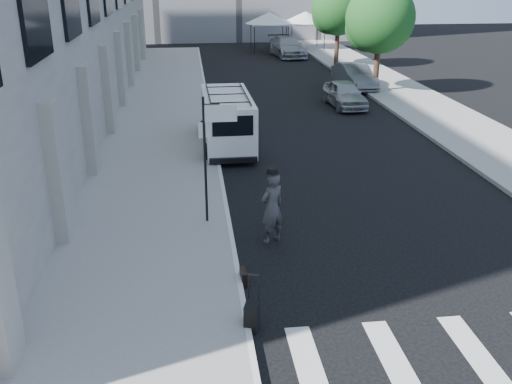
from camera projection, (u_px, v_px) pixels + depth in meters
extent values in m
plane|color=black|center=(324.00, 277.00, 13.34)|extent=(120.00, 120.00, 0.00)
cube|color=gray|center=(163.00, 115.00, 27.62)|extent=(4.50, 48.00, 0.15)
cube|color=gray|center=(398.00, 91.00, 32.76)|extent=(4.00, 56.00, 0.15)
cylinder|color=black|center=(205.00, 161.00, 15.31)|extent=(0.07, 0.07, 3.50)
cube|color=white|center=(204.00, 130.00, 15.02)|extent=(0.30, 0.03, 0.42)
cube|color=white|center=(221.00, 113.00, 14.88)|extent=(0.85, 0.06, 0.45)
cylinder|color=black|center=(376.00, 69.00, 32.11)|extent=(0.32, 0.32, 2.80)
sphere|color=#184B1B|center=(380.00, 18.00, 31.11)|extent=(3.80, 3.80, 3.80)
sphere|color=#184B1B|center=(369.00, 28.00, 31.83)|extent=(2.66, 2.66, 2.66)
cylinder|color=black|center=(337.00, 48.00, 40.42)|extent=(0.32, 0.32, 2.80)
sphere|color=#184B1B|center=(339.00, 7.00, 39.41)|extent=(3.80, 3.80, 3.80)
sphere|color=#184B1B|center=(331.00, 15.00, 40.14)|extent=(2.66, 2.66, 2.66)
cylinder|color=black|center=(255.00, 40.00, 47.00)|extent=(0.06, 0.06, 2.20)
cylinder|color=black|center=(288.00, 40.00, 47.31)|extent=(0.06, 0.06, 2.20)
cylinder|color=black|center=(251.00, 36.00, 49.59)|extent=(0.06, 0.06, 2.20)
cylinder|color=black|center=(283.00, 36.00, 49.89)|extent=(0.06, 0.06, 2.20)
cube|color=white|center=(269.00, 24.00, 48.02)|extent=(3.00, 3.00, 0.12)
cone|color=white|center=(269.00, 18.00, 47.84)|extent=(4.00, 4.00, 0.90)
cylinder|color=black|center=(292.00, 39.00, 47.81)|extent=(0.06, 0.06, 2.20)
cylinder|color=black|center=(324.00, 38.00, 48.12)|extent=(0.06, 0.06, 2.20)
cylinder|color=black|center=(286.00, 35.00, 50.40)|extent=(0.06, 0.06, 2.20)
cylinder|color=black|center=(317.00, 35.00, 50.70)|extent=(0.06, 0.06, 2.20)
cube|color=white|center=(305.00, 23.00, 48.83)|extent=(3.00, 3.00, 0.12)
cone|color=white|center=(305.00, 17.00, 48.65)|extent=(4.00, 4.00, 0.90)
imported|color=#3B3B3D|center=(272.00, 208.00, 14.73)|extent=(0.84, 0.77, 1.93)
cube|color=black|center=(243.00, 277.00, 13.01)|extent=(0.14, 0.45, 0.34)
cube|color=black|center=(252.00, 316.00, 11.33)|extent=(0.37, 0.47, 0.60)
cylinder|color=black|center=(248.00, 287.00, 11.31)|extent=(0.02, 0.02, 0.57)
cylinder|color=black|center=(259.00, 288.00, 11.28)|extent=(0.02, 0.02, 0.57)
cube|color=black|center=(254.00, 275.00, 11.19)|extent=(0.23, 0.10, 0.03)
cube|color=white|center=(227.00, 120.00, 22.45)|extent=(1.87, 4.93, 1.91)
cube|color=white|center=(223.00, 115.00, 25.09)|extent=(1.74, 0.84, 1.00)
cube|color=black|center=(233.00, 126.00, 20.06)|extent=(1.45, 0.09, 0.73)
cylinder|color=black|center=(204.00, 129.00, 24.24)|extent=(0.26, 0.69, 0.69)
cylinder|color=black|center=(244.00, 127.00, 24.44)|extent=(0.26, 0.69, 0.69)
cylinder|color=black|center=(208.00, 152.00, 21.14)|extent=(0.26, 0.69, 0.69)
cylinder|color=black|center=(254.00, 151.00, 21.34)|extent=(0.26, 0.69, 0.69)
imported|color=#9A9EA1|center=(345.00, 94.00, 29.30)|extent=(1.74, 3.96, 1.32)
imported|color=slate|center=(354.00, 76.00, 33.67)|extent=(1.84, 4.50, 1.45)
imported|color=#999CA0|center=(287.00, 47.00, 45.57)|extent=(2.76, 5.51, 1.54)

